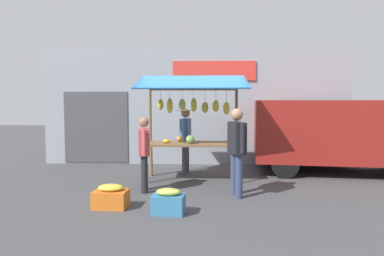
{
  "coord_description": "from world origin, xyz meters",
  "views": [
    {
      "loc": [
        -0.3,
        8.16,
        1.81
      ],
      "look_at": [
        0.0,
        0.3,
        1.25
      ],
      "focal_mm": 32.65,
      "sensor_mm": 36.0,
      "label": 1
    }
  ],
  "objects_px": {
    "parked_van": "(335,130)",
    "produce_crate_side": "(111,197)",
    "vendor_with_sunhat": "(186,135)",
    "shopper_in_striped_shirt": "(144,149)",
    "shopper_with_ponytail": "(237,145)",
    "market_stall": "(192,114)",
    "produce_crate_near": "(168,202)"
  },
  "relations": [
    {
      "from": "parked_van",
      "to": "produce_crate_side",
      "type": "height_order",
      "value": "parked_van"
    },
    {
      "from": "vendor_with_sunhat",
      "to": "shopper_in_striped_shirt",
      "type": "xyz_separation_m",
      "value": [
        0.74,
        1.9,
        -0.12
      ]
    },
    {
      "from": "shopper_with_ponytail",
      "to": "market_stall",
      "type": "bearing_deg",
      "value": 17.38
    },
    {
      "from": "market_stall",
      "to": "shopper_in_striped_shirt",
      "type": "bearing_deg",
      "value": 52.08
    },
    {
      "from": "shopper_in_striped_shirt",
      "to": "parked_van",
      "type": "bearing_deg",
      "value": -76.37
    },
    {
      "from": "shopper_with_ponytail",
      "to": "parked_van",
      "type": "xyz_separation_m",
      "value": [
        -2.75,
        -2.39,
        0.12
      ]
    },
    {
      "from": "vendor_with_sunhat",
      "to": "produce_crate_side",
      "type": "relative_size",
      "value": 2.79
    },
    {
      "from": "vendor_with_sunhat",
      "to": "shopper_with_ponytail",
      "type": "relative_size",
      "value": 0.98
    },
    {
      "from": "vendor_with_sunhat",
      "to": "produce_crate_side",
      "type": "bearing_deg",
      "value": -14.05
    },
    {
      "from": "market_stall",
      "to": "shopper_with_ponytail",
      "type": "relative_size",
      "value": 1.46
    },
    {
      "from": "market_stall",
      "to": "produce_crate_side",
      "type": "bearing_deg",
      "value": 60.39
    },
    {
      "from": "vendor_with_sunhat",
      "to": "produce_crate_near",
      "type": "bearing_deg",
      "value": 4.76
    },
    {
      "from": "produce_crate_side",
      "to": "vendor_with_sunhat",
      "type": "bearing_deg",
      "value": -110.42
    },
    {
      "from": "parked_van",
      "to": "vendor_with_sunhat",
      "type": "bearing_deg",
      "value": 9.29
    },
    {
      "from": "shopper_with_ponytail",
      "to": "produce_crate_near",
      "type": "relative_size",
      "value": 3.05
    },
    {
      "from": "shopper_in_striped_shirt",
      "to": "produce_crate_near",
      "type": "distance_m",
      "value": 1.7
    },
    {
      "from": "market_stall",
      "to": "vendor_with_sunhat",
      "type": "distance_m",
      "value": 0.92
    },
    {
      "from": "market_stall",
      "to": "shopper_in_striped_shirt",
      "type": "relative_size",
      "value": 1.63
    },
    {
      "from": "shopper_with_ponytail",
      "to": "produce_crate_side",
      "type": "height_order",
      "value": "shopper_with_ponytail"
    },
    {
      "from": "parked_van",
      "to": "produce_crate_near",
      "type": "height_order",
      "value": "parked_van"
    },
    {
      "from": "shopper_with_ponytail",
      "to": "produce_crate_near",
      "type": "xyz_separation_m",
      "value": [
        1.21,
        1.12,
        -0.8
      ]
    },
    {
      "from": "shopper_with_ponytail",
      "to": "shopper_in_striped_shirt",
      "type": "distance_m",
      "value": 1.88
    },
    {
      "from": "market_stall",
      "to": "produce_crate_near",
      "type": "relative_size",
      "value": 4.46
    },
    {
      "from": "vendor_with_sunhat",
      "to": "produce_crate_near",
      "type": "height_order",
      "value": "vendor_with_sunhat"
    },
    {
      "from": "shopper_in_striped_shirt",
      "to": "produce_crate_side",
      "type": "distance_m",
      "value": 1.37
    },
    {
      "from": "vendor_with_sunhat",
      "to": "shopper_with_ponytail",
      "type": "xyz_separation_m",
      "value": [
        -1.12,
        2.21,
        0.01
      ]
    },
    {
      "from": "market_stall",
      "to": "produce_crate_near",
      "type": "bearing_deg",
      "value": 83.79
    },
    {
      "from": "shopper_with_ponytail",
      "to": "parked_van",
      "type": "relative_size",
      "value": 0.37
    },
    {
      "from": "shopper_in_striped_shirt",
      "to": "vendor_with_sunhat",
      "type": "bearing_deg",
      "value": -31.98
    },
    {
      "from": "shopper_in_striped_shirt",
      "to": "produce_crate_near",
      "type": "xyz_separation_m",
      "value": [
        -0.65,
        1.42,
        -0.68
      ]
    },
    {
      "from": "shopper_in_striped_shirt",
      "to": "produce_crate_near",
      "type": "relative_size",
      "value": 2.73
    },
    {
      "from": "market_stall",
      "to": "shopper_with_ponytail",
      "type": "bearing_deg",
      "value": 121.66
    }
  ]
}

